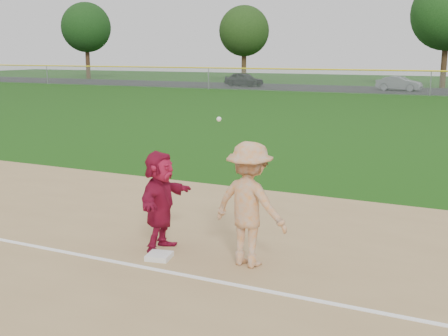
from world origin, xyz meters
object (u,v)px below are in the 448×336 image
at_px(first_base, 159,256).
at_px(car_mid, 399,83).
at_px(base_runner, 160,201).
at_px(car_left, 244,79).

xyz_separation_m(first_base, car_mid, (-2.86, 45.62, 0.60)).
height_order(base_runner, car_left, base_runner).
distance_m(first_base, car_left, 49.25).
bearing_deg(car_mid, car_left, 95.73).
height_order(car_left, car_mid, car_left).
relative_size(first_base, car_left, 0.09).
bearing_deg(car_left, base_runner, -145.31).
height_order(first_base, base_runner, base_runner).
bearing_deg(car_mid, base_runner, -170.58).
distance_m(first_base, base_runner, 0.97).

